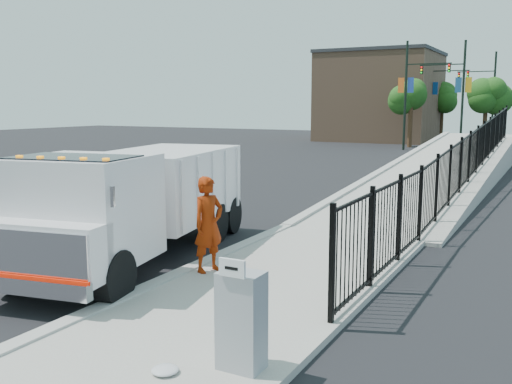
% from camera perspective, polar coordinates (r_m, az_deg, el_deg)
% --- Properties ---
extents(ground, '(120.00, 120.00, 0.00)m').
position_cam_1_polar(ground, '(12.25, -4.93, -7.43)').
color(ground, black).
rests_on(ground, ground).
extents(sidewalk, '(3.55, 12.00, 0.12)m').
position_cam_1_polar(sidewalk, '(9.65, -1.77, -11.55)').
color(sidewalk, '#9E998E').
rests_on(sidewalk, ground).
extents(curb, '(0.30, 12.00, 0.16)m').
position_cam_1_polar(curb, '(10.68, -10.88, -9.56)').
color(curb, '#ADAAA3').
rests_on(curb, ground).
extents(ramp, '(3.95, 24.06, 3.19)m').
position_cam_1_polar(ramp, '(26.42, 18.51, 0.90)').
color(ramp, '#9E998E').
rests_on(ramp, ground).
extents(iron_fence, '(0.10, 28.00, 1.80)m').
position_cam_1_polar(iron_fence, '(22.17, 20.48, 1.72)').
color(iron_fence, black).
rests_on(iron_fence, ground).
extents(truck, '(3.68, 7.66, 2.52)m').
position_cam_1_polar(truck, '(12.55, -12.08, -0.56)').
color(truck, black).
rests_on(truck, ground).
extents(worker, '(0.65, 0.80, 1.90)m').
position_cam_1_polar(worker, '(11.28, -4.78, -3.24)').
color(worker, maroon).
rests_on(worker, sidewalk).
extents(utility_cabinet, '(0.55, 0.40, 1.25)m').
position_cam_1_polar(utility_cabinet, '(7.27, -1.46, -12.74)').
color(utility_cabinet, gray).
rests_on(utility_cabinet, sidewalk).
extents(arrow_sign, '(0.35, 0.04, 0.22)m').
position_cam_1_polar(arrow_sign, '(6.85, -2.40, -7.60)').
color(arrow_sign, white).
rests_on(arrow_sign, utility_cabinet).
extents(debris, '(0.35, 0.35, 0.09)m').
position_cam_1_polar(debris, '(7.46, -9.09, -17.15)').
color(debris, silver).
rests_on(debris, sidewalk).
extents(light_pole_0, '(3.77, 0.22, 8.00)m').
position_cam_1_polar(light_pole_0, '(44.25, 15.12, 9.72)').
color(light_pole_0, black).
rests_on(light_pole_0, ground).
extents(light_pole_1, '(3.77, 0.22, 8.00)m').
position_cam_1_polar(light_pole_1, '(45.03, 19.61, 9.50)').
color(light_pole_1, black).
rests_on(light_pole_1, ground).
extents(light_pole_2, '(3.77, 0.22, 8.00)m').
position_cam_1_polar(light_pole_2, '(53.85, 17.42, 9.40)').
color(light_pole_2, black).
rests_on(light_pole_2, ground).
extents(light_pole_3, '(3.78, 0.22, 8.00)m').
position_cam_1_polar(light_pole_3, '(55.59, 22.36, 9.12)').
color(light_pole_3, black).
rests_on(light_pole_3, ground).
extents(tree_0, '(2.46, 2.46, 5.23)m').
position_cam_1_polar(tree_0, '(47.15, 15.27, 9.11)').
color(tree_0, '#382314').
rests_on(tree_0, ground).
extents(tree_1, '(2.42, 2.42, 5.21)m').
position_cam_1_polar(tree_1, '(51.32, 22.04, 8.73)').
color(tree_1, '#382314').
rests_on(tree_1, ground).
extents(tree_2, '(2.67, 2.67, 5.33)m').
position_cam_1_polar(tree_2, '(58.22, 18.15, 8.88)').
color(tree_2, '#382314').
rests_on(tree_2, ground).
extents(building, '(10.00, 10.00, 8.00)m').
position_cam_1_polar(building, '(56.01, 12.33, 9.19)').
color(building, '#8C664C').
rests_on(building, ground).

